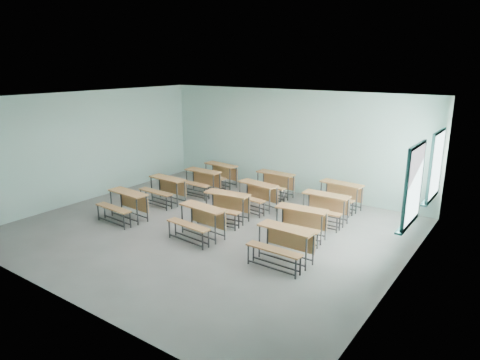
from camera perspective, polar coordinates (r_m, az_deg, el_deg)
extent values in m
cube|color=gray|center=(10.69, -4.02, -6.58)|extent=(9.00, 8.00, 0.02)
cube|color=silver|center=(9.94, -4.37, 10.89)|extent=(9.00, 8.00, 0.02)
cube|color=#A9D3C7|center=(13.47, 6.69, 5.11)|extent=(9.00, 0.02, 3.20)
cube|color=#A9D3C7|center=(7.66, -23.55, -4.08)|extent=(9.00, 0.02, 3.20)
cube|color=#A9D3C7|center=(13.46, -19.29, 4.34)|extent=(0.02, 8.00, 3.20)
cube|color=#A9D3C7|center=(8.22, 21.02, -2.53)|extent=(0.02, 8.00, 3.20)
cube|color=#194847|center=(11.05, 24.18, -2.04)|extent=(0.06, 1.20, 0.06)
cube|color=#194847|center=(10.72, 25.08, 5.84)|extent=(0.06, 1.20, 0.06)
cube|color=#194847|center=(10.31, 24.01, 1.25)|extent=(0.06, 0.06, 1.60)
cube|color=#194847|center=(11.41, 25.18, 2.38)|extent=(0.06, 0.06, 1.60)
cube|color=#194847|center=(10.86, 24.62, 1.84)|extent=(0.04, 0.04, 1.48)
cube|color=#194847|center=(10.86, 24.62, 1.84)|extent=(0.04, 1.08, 0.04)
cube|color=#194847|center=(11.07, 23.95, -2.30)|extent=(0.14, 1.28, 0.04)
cube|color=white|center=(10.86, 24.75, 1.82)|extent=(0.01, 1.08, 1.48)
cube|color=#194847|center=(9.18, 21.65, -5.18)|extent=(0.06, 1.20, 0.06)
cube|color=#194847|center=(8.78, 22.64, 4.28)|extent=(0.06, 1.20, 0.06)
cube|color=#194847|center=(8.41, 21.22, -1.43)|extent=(0.06, 0.06, 1.60)
cube|color=#194847|center=(9.49, 22.95, 0.23)|extent=(0.06, 0.06, 1.60)
cube|color=#194847|center=(8.95, 22.13, -0.55)|extent=(0.04, 0.04, 1.48)
cube|color=#194847|center=(8.95, 22.13, -0.55)|extent=(0.04, 1.08, 0.04)
cube|color=#194847|center=(9.21, 21.37, -5.49)|extent=(0.14, 1.28, 0.04)
cube|color=white|center=(8.94, 22.29, -0.58)|extent=(0.01, 1.08, 1.48)
cube|color=#A16A3A|center=(11.47, -14.72, -1.62)|extent=(1.21, 0.47, 0.04)
cube|color=#A16A3A|center=(11.67, -13.90, -2.84)|extent=(1.13, 0.09, 0.41)
cylinder|color=#343639|center=(11.93, -16.78, -3.01)|extent=(0.04, 0.04, 0.70)
cylinder|color=#343639|center=(11.08, -13.55, -4.18)|extent=(0.04, 0.04, 0.70)
cylinder|color=#343639|center=(12.10, -15.55, -2.65)|extent=(0.04, 0.04, 0.70)
cylinder|color=#343639|center=(11.26, -12.28, -3.78)|extent=(0.04, 0.04, 0.70)
cube|color=#343639|center=(11.58, -15.14, -4.76)|extent=(1.09, 0.10, 0.03)
cube|color=#343639|center=(11.76, -13.90, -4.36)|extent=(1.09, 0.10, 0.03)
cube|color=#A16A3A|center=(11.30, -16.55, -3.59)|extent=(1.20, 0.32, 0.03)
cylinder|color=#343639|center=(11.76, -18.37, -4.15)|extent=(0.04, 0.04, 0.41)
cylinder|color=#343639|center=(10.90, -15.21, -5.44)|extent=(0.04, 0.04, 0.41)
cylinder|color=#343639|center=(11.86, -17.61, -3.93)|extent=(0.04, 0.04, 0.41)
cylinder|color=#343639|center=(11.01, -14.42, -5.19)|extent=(0.04, 0.04, 0.41)
cube|color=#343639|center=(11.37, -16.80, -5.37)|extent=(1.09, 0.10, 0.03)
cube|color=#343639|center=(11.47, -16.03, -5.13)|extent=(1.09, 0.10, 0.03)
cube|color=#A16A3A|center=(10.02, -5.01, -3.64)|extent=(1.22, 0.49, 0.04)
cube|color=#A16A3A|center=(10.25, -4.25, -4.99)|extent=(1.13, 0.11, 0.41)
cylinder|color=#343639|center=(10.42, -7.72, -5.15)|extent=(0.04, 0.04, 0.70)
cylinder|color=#343639|center=(9.69, -3.31, -6.64)|extent=(0.04, 0.04, 0.70)
cylinder|color=#343639|center=(10.62, -6.46, -4.70)|extent=(0.04, 0.04, 0.70)
cylinder|color=#343639|center=(9.91, -2.06, -6.12)|extent=(0.04, 0.04, 0.70)
cube|color=#343639|center=(10.14, -5.56, -7.20)|extent=(1.09, 0.12, 0.03)
cube|color=#343639|center=(10.35, -4.31, -6.70)|extent=(1.09, 0.12, 0.03)
cube|color=#A16A3A|center=(9.81, -6.93, -5.96)|extent=(1.21, 0.34, 0.03)
cylinder|color=#343639|center=(10.22, -9.40, -6.52)|extent=(0.04, 0.04, 0.41)
cylinder|color=#343639|center=(9.48, -5.01, -8.16)|extent=(0.04, 0.04, 0.41)
cylinder|color=#343639|center=(10.33, -8.61, -6.23)|extent=(0.04, 0.04, 0.41)
cylinder|color=#343639|center=(9.60, -4.22, -7.83)|extent=(0.04, 0.04, 0.41)
cube|color=#343639|center=(9.89, -7.27, -7.99)|extent=(1.09, 0.12, 0.03)
cube|color=#343639|center=(10.01, -6.47, -7.67)|extent=(1.09, 0.12, 0.03)
cube|color=#A16A3A|center=(8.81, 6.20, -6.43)|extent=(1.19, 0.41, 0.04)
cube|color=#A16A3A|center=(9.07, 6.72, -7.84)|extent=(1.13, 0.03, 0.41)
cylinder|color=#343639|center=(9.08, 2.61, -8.19)|extent=(0.04, 0.04, 0.70)
cylinder|color=#343639|center=(8.59, 8.79, -9.80)|extent=(0.04, 0.04, 0.70)
cylinder|color=#343639|center=(9.33, 3.69, -7.55)|extent=(0.04, 0.04, 0.70)
cylinder|color=#343639|center=(8.85, 9.74, -9.06)|extent=(0.04, 0.04, 0.70)
cube|color=#343639|center=(8.93, 5.56, -10.46)|extent=(1.09, 0.04, 0.03)
cube|color=#343639|center=(9.18, 6.58, -9.74)|extent=(1.09, 0.04, 0.03)
cube|color=#A16A3A|center=(8.54, 4.53, -9.25)|extent=(1.19, 0.26, 0.03)
cylinder|color=#343639|center=(8.83, 1.11, -9.93)|extent=(0.04, 0.04, 0.41)
cylinder|color=#343639|center=(8.33, 7.42, -11.73)|extent=(0.04, 0.04, 0.41)
cylinder|color=#343639|center=(8.97, 1.81, -9.51)|extent=(0.04, 0.04, 0.41)
cylinder|color=#343639|center=(8.48, 8.05, -11.24)|extent=(0.04, 0.04, 0.41)
cube|color=#343639|center=(8.62, 4.15, -11.57)|extent=(1.09, 0.04, 0.03)
cube|color=#343639|center=(8.77, 4.81, -11.11)|extent=(1.09, 0.04, 0.03)
cube|color=#A16A3A|center=(12.63, -9.65, 0.22)|extent=(1.21, 0.46, 0.04)
cube|color=#A16A3A|center=(12.83, -8.98, -0.92)|extent=(1.13, 0.08, 0.41)
cylinder|color=#343639|center=(13.02, -11.71, -1.12)|extent=(0.04, 0.04, 0.70)
cylinder|color=#343639|center=(12.24, -8.39, -2.03)|extent=(0.04, 0.04, 0.70)
cylinder|color=#343639|center=(13.22, -10.66, -0.81)|extent=(0.04, 0.04, 0.70)
cylinder|color=#343639|center=(12.45, -7.34, -1.69)|extent=(0.04, 0.04, 0.70)
cube|color=#343639|center=(12.70, -10.05, -2.65)|extent=(1.09, 0.09, 0.03)
cube|color=#343639|center=(12.90, -9.00, -2.31)|extent=(1.09, 0.09, 0.03)
cube|color=#A16A3A|center=(12.41, -11.21, -1.55)|extent=(1.20, 0.31, 0.03)
cylinder|color=#343639|center=(12.82, -13.07, -2.15)|extent=(0.04, 0.04, 0.41)
cylinder|color=#343639|center=(12.02, -9.79, -3.15)|extent=(0.04, 0.04, 0.41)
cylinder|color=#343639|center=(12.93, -12.42, -1.95)|extent=(0.04, 0.04, 0.41)
cylinder|color=#343639|center=(12.14, -9.13, -2.93)|extent=(0.04, 0.04, 0.41)
cube|color=#343639|center=(12.45, -11.45, -3.19)|extent=(1.09, 0.09, 0.03)
cube|color=#343639|center=(12.57, -10.80, -2.98)|extent=(1.09, 0.09, 0.03)
cube|color=#A16A3A|center=(11.01, -1.71, -1.82)|extent=(1.23, 0.53, 0.04)
cube|color=#A16A3A|center=(11.26, -1.23, -3.05)|extent=(1.12, 0.15, 0.41)
cylinder|color=#343639|center=(11.27, -4.50, -3.44)|extent=(0.04, 0.04, 0.70)
cylinder|color=#343639|center=(10.75, 0.40, -4.35)|extent=(0.04, 0.04, 0.70)
cylinder|color=#343639|center=(11.53, -3.65, -3.00)|extent=(0.04, 0.04, 0.70)
cylinder|color=#343639|center=(11.01, 1.18, -3.86)|extent=(0.04, 0.04, 0.70)
cube|color=#343639|center=(11.09, -2.10, -5.12)|extent=(1.09, 0.15, 0.03)
cube|color=#343639|center=(11.34, -1.28, -4.63)|extent=(1.09, 0.15, 0.03)
cube|color=#A16A3A|center=(10.72, -2.98, -3.99)|extent=(1.21, 0.38, 0.03)
cylinder|color=#343639|center=(11.00, -5.65, -4.76)|extent=(0.04, 0.04, 0.41)
cylinder|color=#343639|center=(10.46, -0.67, -5.77)|extent=(0.04, 0.04, 0.41)
cylinder|color=#343639|center=(11.15, -5.11, -4.47)|extent=(0.04, 0.04, 0.41)
cylinder|color=#343639|center=(10.61, -0.17, -5.45)|extent=(0.04, 0.04, 0.41)
cube|color=#343639|center=(10.77, -3.22, -5.89)|extent=(1.09, 0.15, 0.03)
cube|color=#343639|center=(10.91, -2.70, -5.58)|extent=(1.09, 0.15, 0.03)
cube|color=#A16A3A|center=(9.98, 8.23, -3.83)|extent=(1.22, 0.51, 0.04)
cube|color=#A16A3A|center=(10.24, 8.54, -5.13)|extent=(1.13, 0.13, 0.41)
cylinder|color=#343639|center=(10.17, 4.95, -5.59)|extent=(0.04, 0.04, 0.70)
cylinder|color=#343639|center=(9.80, 10.78, -6.65)|extent=(0.04, 0.04, 0.70)
cylinder|color=#343639|center=(10.44, 5.68, -5.04)|extent=(0.04, 0.04, 0.70)
cylinder|color=#343639|center=(10.08, 11.38, -6.04)|extent=(0.04, 0.04, 0.70)
cube|color=#343639|center=(10.06, 7.76, -7.46)|extent=(1.09, 0.13, 0.03)
cube|color=#343639|center=(10.34, 8.42, -6.85)|extent=(1.09, 0.13, 0.03)
cube|color=#A16A3A|center=(9.67, 7.12, -6.31)|extent=(1.21, 0.36, 0.03)
cylinder|color=#343639|center=(9.87, 3.92, -7.14)|extent=(0.04, 0.04, 0.41)
cylinder|color=#343639|center=(9.49, 9.92, -8.30)|extent=(0.04, 0.04, 0.41)
cylinder|color=#343639|center=(10.03, 4.39, -6.77)|extent=(0.04, 0.04, 0.41)
cylinder|color=#343639|center=(9.66, 10.30, -7.89)|extent=(0.04, 0.04, 0.41)
cube|color=#343639|center=(9.72, 6.83, -8.40)|extent=(1.09, 0.13, 0.03)
cube|color=#343639|center=(9.88, 7.26, -8.01)|extent=(1.09, 0.13, 0.03)
cube|color=#A16A3A|center=(13.35, -4.99, 1.21)|extent=(1.19, 0.41, 0.04)
cube|color=#A16A3A|center=(13.56, -4.46, 0.13)|extent=(1.13, 0.03, 0.41)
cylinder|color=#343639|center=(13.68, -7.12, -0.11)|extent=(0.04, 0.04, 0.70)
cylinder|color=#343639|center=(12.99, -3.57, -0.86)|extent=(0.04, 0.04, 0.70)
cylinder|color=#343639|center=(13.91, -6.24, 0.17)|extent=(0.04, 0.04, 0.70)
cylinder|color=#343639|center=(13.23, -2.71, -0.55)|extent=(0.04, 0.04, 0.70)
cube|color=#343639|center=(13.40, -5.37, -1.52)|extent=(1.09, 0.04, 0.03)
cube|color=#343639|center=(13.63, -4.50, -1.20)|extent=(1.09, 0.04, 0.03)
cube|color=#A16A3A|center=(13.08, -6.31, -0.46)|extent=(1.19, 0.26, 0.03)
cylinder|color=#343639|center=(13.43, -8.29, -1.09)|extent=(0.04, 0.04, 0.41)
cylinder|color=#343639|center=(12.73, -4.73, -1.91)|extent=(0.04, 0.04, 0.41)
cylinder|color=#343639|center=(13.56, -7.74, -0.91)|extent=(0.04, 0.04, 0.41)
cylinder|color=#343639|center=(12.87, -4.19, -1.71)|extent=(0.04, 0.04, 0.41)
cube|color=#343639|center=(13.11, -6.54, -2.02)|extent=(1.09, 0.04, 0.03)
cube|color=#343639|center=(13.25, -5.99, -1.82)|extent=(1.09, 0.04, 0.03)
cube|color=#A16A3A|center=(11.90, 2.42, -0.51)|extent=(1.23, 0.55, 0.04)
cube|color=#A16A3A|center=(12.12, 2.97, -1.71)|extent=(1.12, 0.17, 0.41)
cylinder|color=#343639|center=(12.24, -0.02, -1.86)|extent=(0.04, 0.04, 0.70)
cylinder|color=#343639|center=(11.56, 3.95, -2.94)|extent=(0.04, 0.04, 0.70)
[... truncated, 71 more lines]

